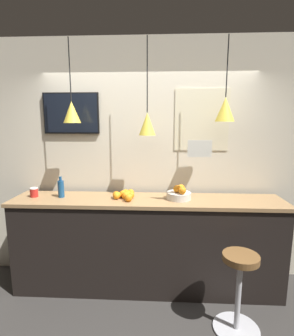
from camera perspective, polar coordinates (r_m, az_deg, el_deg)
The scene contains 14 objects.
ground_plane at distance 2.87m, azimuth -0.85°, elevation -32.21°, with size 14.00×14.00×0.00m, color #33302D.
back_wall at distance 3.23m, azimuth 0.36°, elevation 1.49°, with size 8.00×0.06×2.90m.
service_counter at distance 3.14m, azimuth -0.00°, elevation -16.21°, with size 3.03×0.55×1.08m.
bar_stool at distance 2.75m, azimuth 19.39°, elevation -22.88°, with size 0.43×0.43×0.76m.
fruit_bowl at distance 2.94m, azimuth 7.00°, elevation -5.59°, with size 0.27×0.27×0.16m.
orange_pile at distance 2.97m, azimuth -4.77°, elevation -5.78°, with size 0.25×0.30×0.09m.
juice_bottle at distance 3.13m, azimuth -18.21°, elevation -4.27°, with size 0.07×0.07×0.24m.
spread_jar at distance 3.27m, azimuth -23.38°, elevation -4.87°, with size 0.09×0.09×0.11m.
pendant_lamp_left at distance 3.02m, azimuth -16.06°, elevation 11.70°, with size 0.19×0.19×0.88m.
pendant_lamp_middle at distance 2.86m, azimuth 0.05°, elevation 9.69°, with size 0.18×0.18×1.02m.
pendant_lamp_right at distance 2.94m, azimuth 16.65°, elevation 12.18°, with size 0.20×0.20×0.87m.
mounted_tv at distance 3.32m, azimuth -16.17°, elevation 11.37°, with size 0.67×0.04×0.48m.
hanging_menu_board at distance 2.66m, azimuth 11.40°, elevation 4.16°, with size 0.24×0.01×0.17m.
wall_poster at distance 3.19m, azimuth 11.84°, elevation 10.20°, with size 0.63×0.01×0.72m.
Camera 1 is at (0.15, -2.12, 1.93)m, focal length 28.00 mm.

